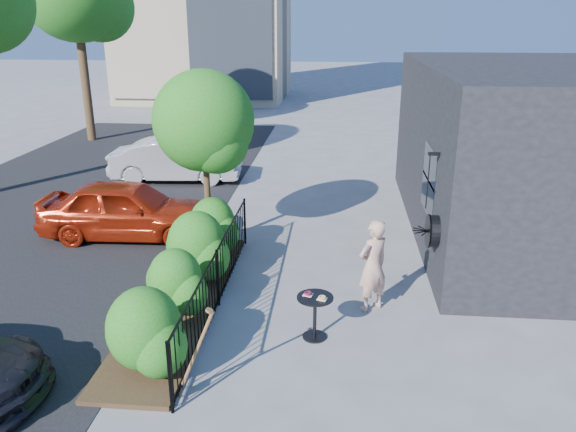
# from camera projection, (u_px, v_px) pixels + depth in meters

# --- Properties ---
(ground) EXTENTS (120.00, 120.00, 0.00)m
(ground) POSITION_uv_depth(u_px,v_px,m) (300.00, 308.00, 10.21)
(ground) COLOR gray
(ground) RESTS_ON ground
(shop_building) EXTENTS (6.22, 9.00, 4.00)m
(shop_building) POSITION_uv_depth(u_px,v_px,m) (545.00, 152.00, 13.29)
(shop_building) COLOR black
(shop_building) RESTS_ON ground
(fence) EXTENTS (0.05, 6.05, 1.10)m
(fence) POSITION_uv_depth(u_px,v_px,m) (218.00, 277.00, 10.15)
(fence) COLOR black
(fence) RESTS_ON ground
(planting_bed) EXTENTS (1.30, 6.00, 0.08)m
(planting_bed) POSITION_uv_depth(u_px,v_px,m) (182.00, 301.00, 10.39)
(planting_bed) COLOR #382616
(planting_bed) RESTS_ON ground
(shrubs) EXTENTS (1.10, 5.60, 1.24)m
(shrubs) POSITION_uv_depth(u_px,v_px,m) (186.00, 267.00, 10.25)
(shrubs) COLOR #276216
(shrubs) RESTS_ON ground
(patio_tree) EXTENTS (2.20, 2.20, 3.94)m
(patio_tree) POSITION_uv_depth(u_px,v_px,m) (207.00, 128.00, 12.06)
(patio_tree) COLOR #3F2B19
(patio_tree) RESTS_ON ground
(street) EXTENTS (9.00, 30.00, 0.01)m
(street) POSITION_uv_depth(u_px,v_px,m) (22.00, 235.00, 13.63)
(street) COLOR black
(street) RESTS_ON ground
(cafe_table) EXTENTS (0.60, 0.60, 0.80)m
(cafe_table) POSITION_uv_depth(u_px,v_px,m) (315.00, 309.00, 9.12)
(cafe_table) COLOR black
(cafe_table) RESTS_ON ground
(woman) EXTENTS (0.74, 0.71, 1.71)m
(woman) POSITION_uv_depth(u_px,v_px,m) (373.00, 266.00, 9.91)
(woman) COLOR tan
(woman) RESTS_ON ground
(shovel) EXTENTS (0.52, 0.18, 1.41)m
(shovel) POSITION_uv_depth(u_px,v_px,m) (195.00, 357.00, 7.67)
(shovel) COLOR brown
(shovel) RESTS_ON ground
(car_red) EXTENTS (4.15, 1.80, 1.39)m
(car_red) POSITION_uv_depth(u_px,v_px,m) (128.00, 209.00, 13.33)
(car_red) COLOR #A6240D
(car_red) RESTS_ON ground
(car_silver) EXTENTS (4.21, 1.74, 1.35)m
(car_silver) POSITION_uv_depth(u_px,v_px,m) (176.00, 160.00, 17.98)
(car_silver) COLOR #B2B2B7
(car_silver) RESTS_ON ground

